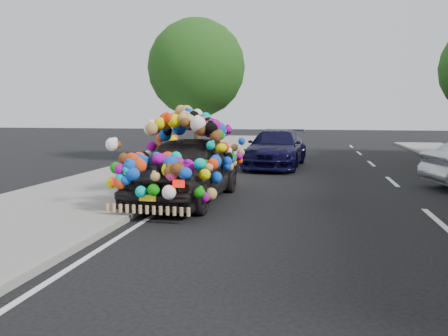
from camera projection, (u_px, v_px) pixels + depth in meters
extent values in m
plane|color=black|center=(255.00, 212.00, 9.27)|extent=(100.00, 100.00, 0.00)
cube|color=gray|center=(71.00, 201.00, 10.12)|extent=(4.00, 60.00, 0.12)
cube|color=gray|center=(150.00, 205.00, 9.73)|extent=(0.15, 60.00, 0.13)
cylinder|color=#332114|center=(197.00, 130.00, 19.09)|extent=(0.28, 0.28, 2.73)
sphere|color=#1B4512|center=(197.00, 68.00, 18.77)|extent=(4.20, 4.20, 4.20)
imported|color=black|center=(186.00, 168.00, 10.53)|extent=(2.02, 4.65, 1.56)
cube|color=red|center=(117.00, 181.00, 8.44)|extent=(0.22, 0.07, 0.14)
cube|color=red|center=(179.00, 184.00, 8.15)|extent=(0.22, 0.07, 0.14)
cube|color=yellow|center=(148.00, 198.00, 8.32)|extent=(0.34, 0.05, 0.12)
imported|color=black|center=(276.00, 148.00, 17.19)|extent=(2.42, 5.15, 1.45)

